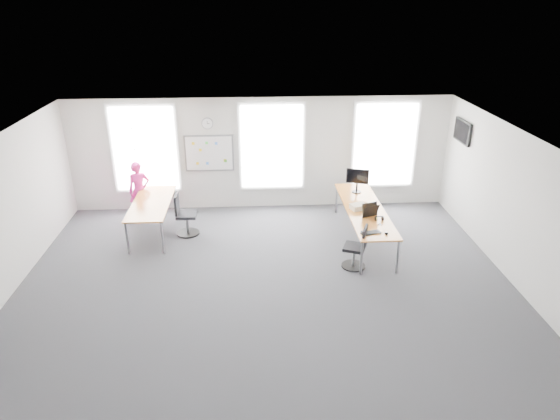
{
  "coord_description": "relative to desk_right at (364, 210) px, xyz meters",
  "views": [
    {
      "loc": [
        -0.22,
        -8.68,
        5.47
      ],
      "look_at": [
        0.35,
        1.2,
        1.1
      ],
      "focal_mm": 32.0,
      "sensor_mm": 36.0,
      "label": 1
    }
  ],
  "objects": [
    {
      "name": "window_right",
      "position": [
        0.93,
        2.12,
        0.95
      ],
      "size": [
        1.6,
        0.06,
        2.2
      ],
      "primitive_type": "cube",
      "color": "silver",
      "rests_on": "wall_back"
    },
    {
      "name": "whiteboard",
      "position": [
        -3.72,
        2.12,
        0.8
      ],
      "size": [
        1.2,
        0.03,
        0.9
      ],
      "primitive_type": "cube",
      "color": "white",
      "rests_on": "wall_back"
    },
    {
      "name": "floor",
      "position": [
        -2.37,
        -1.85,
        -0.75
      ],
      "size": [
        10.0,
        10.0,
        0.0
      ],
      "primitive_type": "plane",
      "color": "#252529",
      "rests_on": "ground"
    },
    {
      "name": "mouse",
      "position": [
        0.16,
        -1.36,
        0.08
      ],
      "size": [
        0.12,
        0.14,
        0.05
      ],
      "primitive_type": "ellipsoid",
      "rotation": [
        0.0,
        0.0,
        0.34
      ],
      "color": "black",
      "rests_on": "desk_right"
    },
    {
      "name": "laptop_sleeve",
      "position": [
        0.02,
        -0.47,
        0.21
      ],
      "size": [
        0.39,
        0.32,
        0.31
      ],
      "rotation": [
        0.0,
        0.0,
        0.34
      ],
      "color": "black",
      "rests_on": "desk_right"
    },
    {
      "name": "desk_right",
      "position": [
        0.0,
        0.0,
        0.0
      ],
      "size": [
        0.88,
        3.3,
        0.8
      ],
      "color": "gold",
      "rests_on": "ground"
    },
    {
      "name": "headphones",
      "position": [
        0.17,
        -0.68,
        0.1
      ],
      "size": [
        0.19,
        0.1,
        0.11
      ],
      "rotation": [
        0.0,
        0.0,
        -0.07
      ],
      "color": "black",
      "rests_on": "desk_right"
    },
    {
      "name": "monitor",
      "position": [
        0.01,
        1.0,
        0.43
      ],
      "size": [
        0.55,
        0.23,
        0.62
      ],
      "rotation": [
        0.0,
        0.0,
        -0.29
      ],
      "color": "black",
      "rests_on": "desk_right"
    },
    {
      "name": "wall_right",
      "position": [
        2.63,
        -1.85,
        0.75
      ],
      "size": [
        0.0,
        10.0,
        10.0
      ],
      "primitive_type": "plane",
      "rotation": [
        1.57,
        0.0,
        -1.57
      ],
      "color": "silver",
      "rests_on": "ground"
    },
    {
      "name": "chair_right",
      "position": [
        -0.42,
        -1.29,
        -0.33
      ],
      "size": [
        0.57,
        0.56,
        0.96
      ],
      "rotation": [
        0.0,
        0.0,
        -1.95
      ],
      "color": "black",
      "rests_on": "ground"
    },
    {
      "name": "wall_back",
      "position": [
        -2.37,
        2.15,
        0.75
      ],
      "size": [
        10.0,
        0.0,
        10.0
      ],
      "primitive_type": "plane",
      "rotation": [
        1.57,
        0.0,
        0.0
      ],
      "color": "silver",
      "rests_on": "ground"
    },
    {
      "name": "wall_front",
      "position": [
        -2.37,
        -5.85,
        0.75
      ],
      "size": [
        10.0,
        0.0,
        10.0
      ],
      "primitive_type": "plane",
      "rotation": [
        -1.57,
        0.0,
        0.0
      ],
      "color": "silver",
      "rests_on": "ground"
    },
    {
      "name": "person",
      "position": [
        -5.51,
        1.58,
        0.0
      ],
      "size": [
        0.64,
        0.53,
        1.51
      ],
      "primitive_type": "imported",
      "rotation": [
        0.0,
        0.0,
        0.35
      ],
      "color": "#E42690",
      "rests_on": "ground"
    },
    {
      "name": "window_mid",
      "position": [
        -2.07,
        2.12,
        0.95
      ],
      "size": [
        1.6,
        0.06,
        2.2
      ],
      "primitive_type": "cube",
      "color": "silver",
      "rests_on": "wall_back"
    },
    {
      "name": "wall_clock",
      "position": [
        -3.72,
        2.12,
        1.6
      ],
      "size": [
        0.3,
        0.04,
        0.3
      ],
      "primitive_type": "cylinder",
      "rotation": [
        1.57,
        0.0,
        0.0
      ],
      "color": "gray",
      "rests_on": "wall_back"
    },
    {
      "name": "lens_cap",
      "position": [
        0.14,
        -0.9,
        0.06
      ],
      "size": [
        0.08,
        0.08,
        0.01
      ],
      "primitive_type": "cylinder",
      "rotation": [
        0.0,
        0.0,
        0.21
      ],
      "color": "black",
      "rests_on": "desk_right"
    },
    {
      "name": "ceiling",
      "position": [
        -2.37,
        -1.85,
        2.25
      ],
      "size": [
        10.0,
        10.0,
        0.0
      ],
      "primitive_type": "plane",
      "rotation": [
        3.14,
        0.0,
        0.0
      ],
      "color": "white",
      "rests_on": "ground"
    },
    {
      "name": "tv",
      "position": [
        2.58,
        1.15,
        1.55
      ],
      "size": [
        0.06,
        0.9,
        0.55
      ],
      "primitive_type": "cube",
      "color": "black",
      "rests_on": "wall_right"
    },
    {
      "name": "desk_left",
      "position": [
        -5.04,
        0.63,
        -0.0
      ],
      "size": [
        0.89,
        2.23,
        0.82
      ],
      "color": "gold",
      "rests_on": "ground"
    },
    {
      "name": "window_left",
      "position": [
        -5.37,
        2.12,
        0.95
      ],
      "size": [
        1.6,
        0.06,
        2.2
      ],
      "primitive_type": "cube",
      "color": "silver",
      "rests_on": "wall_back"
    },
    {
      "name": "keyboard",
      "position": [
        -0.15,
        -1.3,
        0.06
      ],
      "size": [
        0.45,
        0.28,
        0.02
      ],
      "primitive_type": "cube",
      "rotation": [
        0.0,
        0.0,
        0.33
      ],
      "color": "black",
      "rests_on": "desk_right"
    },
    {
      "name": "paper_stack",
      "position": [
        -0.16,
        -0.03,
        0.11
      ],
      "size": [
        0.42,
        0.37,
        0.12
      ],
      "primitive_type": "cube",
      "rotation": [
        0.0,
        0.0,
        0.34
      ],
      "color": "beige",
      "rests_on": "desk_right"
    },
    {
      "name": "chair_left",
      "position": [
        -4.27,
        0.54,
        -0.29
      ],
      "size": [
        0.56,
        0.56,
        1.04
      ],
      "rotation": [
        0.0,
        0.0,
        1.56
      ],
      "color": "black",
      "rests_on": "ground"
    }
  ]
}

